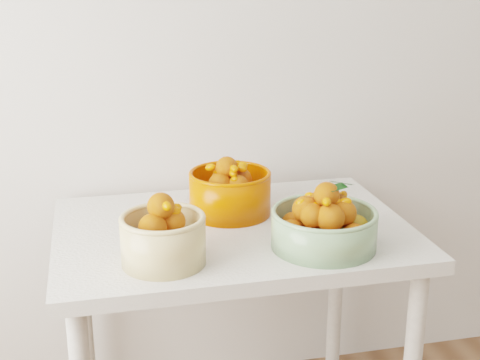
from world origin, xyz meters
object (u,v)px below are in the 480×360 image
Objects in this scene: bowl_green at (324,225)px; bowl_orange at (230,191)px; bowl_cream at (163,238)px; table at (233,257)px.

bowl_orange is at bearing 122.52° from bowl_green.
bowl_green is at bearing 0.59° from bowl_cream.
bowl_orange is (0.23, 0.30, 0.00)m from bowl_cream.
bowl_green is 0.35m from bowl_orange.
bowl_orange is at bearing 81.89° from table.
table is at bearing 41.77° from bowl_cream.
bowl_green is (0.42, 0.00, -0.01)m from bowl_cream.
bowl_green is (0.20, -0.19, 0.16)m from table.
table is 3.13× the size of bowl_orange.
bowl_cream is at bearing -179.41° from bowl_green.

